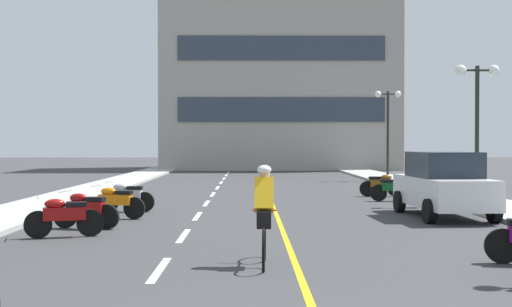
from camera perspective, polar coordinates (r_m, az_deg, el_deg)
ground_plane at (r=25.99m, az=0.60°, el=-3.66°), size 140.00×140.00×0.00m
curb_left at (r=29.73m, az=-13.56°, el=-3.00°), size 2.40×72.00×0.12m
curb_right at (r=29.99m, az=14.38°, el=-2.97°), size 2.40×72.00×0.12m
lane_dash_1 at (r=11.19m, az=-8.20°, el=-9.74°), size 0.14×2.20×0.01m
lane_dash_2 at (r=15.11m, az=-6.18°, el=-6.95°), size 0.14×2.20×0.01m
lane_dash_3 at (r=19.07m, az=-5.00°, el=-5.32°), size 0.14×2.20×0.01m
lane_dash_4 at (r=23.04m, az=-4.24°, el=-4.24°), size 0.14×2.20×0.01m
lane_dash_5 at (r=27.02m, az=-3.70°, el=-3.49°), size 0.14×2.20×0.01m
lane_dash_6 at (r=31.00m, az=-3.30°, el=-2.92°), size 0.14×2.20×0.01m
lane_dash_7 at (r=34.99m, az=-2.99°, el=-2.49°), size 0.14×2.20×0.01m
lane_dash_8 at (r=38.98m, az=-2.74°, el=-2.14°), size 0.14×2.20×0.01m
lane_dash_9 at (r=42.97m, az=-2.54°, el=-1.86°), size 0.14×2.20×0.01m
lane_dash_10 at (r=46.97m, az=-2.38°, el=-1.62°), size 0.14×2.20×0.01m
lane_dash_11 at (r=50.96m, az=-2.24°, el=-1.43°), size 0.14×2.20×0.01m
centre_line_yellow at (r=28.98m, az=0.97°, el=-3.19°), size 0.12×66.00×0.01m
office_building at (r=54.56m, az=1.95°, el=6.73°), size 18.36×8.77×15.22m
street_lamp_mid at (r=23.68m, az=18.29°, el=4.34°), size 1.46×0.36×4.56m
street_lamp_far at (r=37.73m, az=11.15°, el=3.33°), size 1.46×0.36×4.83m
parked_car_near at (r=19.35m, az=15.65°, el=-2.55°), size 2.10×4.28×1.82m
motorcycle_3 at (r=15.29m, az=-16.03°, el=-5.12°), size 1.66×0.74×0.92m
motorcycle_4 at (r=16.71m, az=-14.30°, el=-4.61°), size 1.68×0.67×0.92m
motorcycle_5 at (r=18.73m, az=-11.90°, el=-4.01°), size 1.68×0.66×0.92m
motorcycle_6 at (r=20.55m, az=-10.97°, el=-3.57°), size 1.70×0.60×0.92m
motorcycle_7 at (r=24.32m, az=11.66°, el=-2.88°), size 1.70×0.60×0.92m
motorcycle_8 at (r=26.39m, az=10.62°, el=-2.58°), size 1.70×0.60×0.92m
cyclist_rider at (r=11.35m, az=0.70°, el=-5.06°), size 0.42×1.77×1.71m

